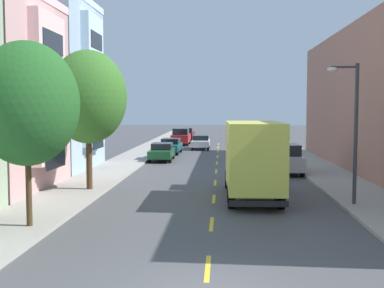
{
  "coord_description": "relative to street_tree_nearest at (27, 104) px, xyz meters",
  "views": [
    {
      "loc": [
        0.36,
        -10.82,
        4.3
      ],
      "look_at": [
        -1.42,
        18.34,
        2.12
      ],
      "focal_mm": 45.71,
      "sensor_mm": 36.0,
      "label": 1
    }
  ],
  "objects": [
    {
      "name": "street_tree_second",
      "position": [
        0.0,
        7.85,
        0.4
      ],
      "size": [
        3.92,
        3.92,
        7.07
      ],
      "color": "#47331E",
      "rests_on": "sidewalk_left"
    },
    {
      "name": "parked_hatchback_champagne",
      "position": [
        10.87,
        39.17,
        -3.68
      ],
      "size": [
        1.78,
        4.02,
        1.5
      ],
      "color": "tan",
      "rests_on": "ground_plane"
    },
    {
      "name": "parked_sedan_teal",
      "position": [
        2.01,
        28.61,
        -3.68
      ],
      "size": [
        1.9,
        4.54,
        1.43
      ],
      "color": "#195B60",
      "rests_on": "ground_plane"
    },
    {
      "name": "street_lamp",
      "position": [
        12.33,
        4.69,
        -0.75
      ],
      "size": [
        1.35,
        0.28,
        6.04
      ],
      "color": "#38383D",
      "rests_on": "sidewalk_right"
    },
    {
      "name": "street_tree_nearest",
      "position": [
        0.0,
        0.0,
        0.0
      ],
      "size": [
        3.63,
        3.63,
        6.47
      ],
      "color": "#47331E",
      "rests_on": "sidewalk_left"
    },
    {
      "name": "parked_sedan_forest",
      "position": [
        1.93,
        22.58,
        -3.68
      ],
      "size": [
        1.88,
        4.53,
        1.43
      ],
      "color": "#194C28",
      "rests_on": "ground_plane"
    },
    {
      "name": "moving_white_sedan",
      "position": [
        4.6,
        33.99,
        -3.68
      ],
      "size": [
        1.8,
        4.5,
        1.43
      ],
      "color": "silver",
      "rests_on": "ground_plane"
    },
    {
      "name": "parked_wagon_black",
      "position": [
        10.61,
        47.53,
        -3.63
      ],
      "size": [
        1.91,
        4.73,
        1.5
      ],
      "color": "black",
      "rests_on": "ground_plane"
    },
    {
      "name": "sidewalk_right",
      "position": [
        13.5,
        22.23,
        -4.36
      ],
      "size": [
        3.2,
        120.0,
        0.14
      ],
      "primitive_type": "cube",
      "color": "#A39E93",
      "rests_on": "ground_plane"
    },
    {
      "name": "sidewalk_left",
      "position": [
        -0.7,
        22.23,
        -4.36
      ],
      "size": [
        3.2,
        120.0,
        0.14
      ],
      "primitive_type": "cube",
      "color": "#A39E93",
      "rests_on": "ground_plane"
    },
    {
      "name": "parked_pickup_burgundy",
      "position": [
        2.15,
        46.17,
        -3.61
      ],
      "size": [
        2.04,
        5.31,
        1.73
      ],
      "color": "maroon",
      "rests_on": "ground_plane"
    },
    {
      "name": "lane_centerline_dashes",
      "position": [
        6.4,
        18.73,
        -4.43
      ],
      "size": [
        0.14,
        47.2,
        0.01
      ],
      "color": "yellow",
      "rests_on": "ground_plane"
    },
    {
      "name": "parked_suv_red",
      "position": [
        2.08,
        39.41,
        -3.45
      ],
      "size": [
        1.97,
        4.81,
        1.93
      ],
      "color": "#AD1E1E",
      "rests_on": "ground_plane"
    },
    {
      "name": "parked_suv_silver",
      "position": [
        10.9,
        15.58,
        -3.45
      ],
      "size": [
        2.04,
        4.84,
        1.93
      ],
      "color": "#B2B5BA",
      "rests_on": "ground_plane"
    },
    {
      "name": "ground_plane",
      "position": [
        6.4,
        24.23,
        -4.43
      ],
      "size": [
        160.0,
        160.0,
        0.0
      ],
      "primitive_type": "plane",
      "color": "#4C4C4F"
    },
    {
      "name": "delivery_box_truck",
      "position": [
        8.2,
        6.33,
        -2.41
      ],
      "size": [
        2.51,
        7.42,
        3.64
      ],
      "color": "#D8D84C",
      "rests_on": "ground_plane"
    }
  ]
}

